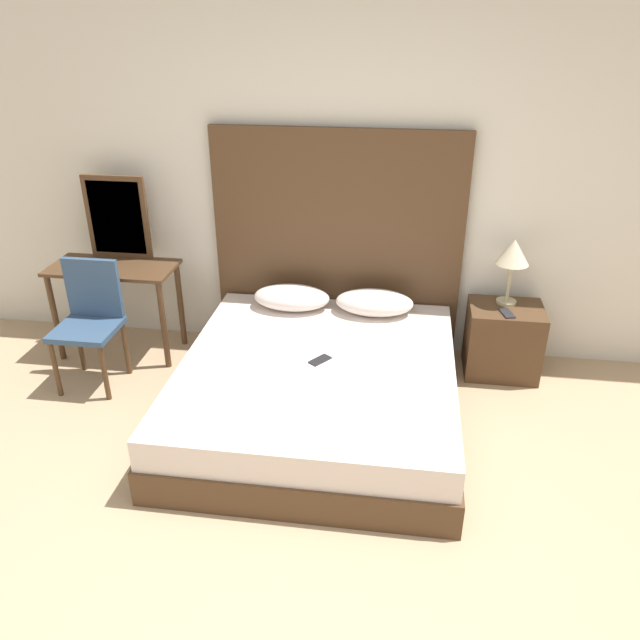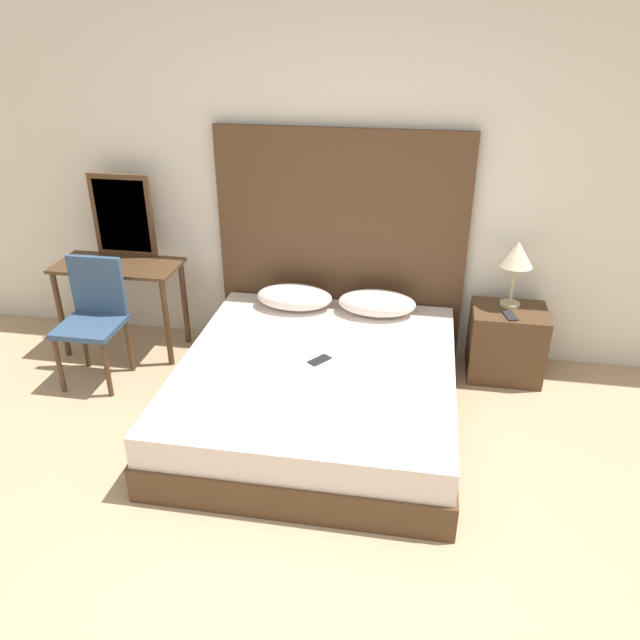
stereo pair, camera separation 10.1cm
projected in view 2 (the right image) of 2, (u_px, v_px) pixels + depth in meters
name	position (u px, v px, depth m)	size (l,w,h in m)	color
ground_plane	(290.00, 609.00, 2.83)	(16.00, 16.00, 0.00)	tan
wall_back	(362.00, 177.00, 4.48)	(10.00, 0.06, 2.70)	silver
bed	(317.00, 390.00, 4.07)	(1.77, 1.95, 0.42)	#4C331E
headboard	(341.00, 245.00, 4.66)	(1.85, 0.05, 1.70)	#4C331E
pillow_left	(294.00, 297.00, 4.65)	(0.57, 0.33, 0.17)	silver
pillow_right	(377.00, 303.00, 4.56)	(0.57, 0.33, 0.17)	silver
phone_on_bed	(320.00, 360.00, 3.98)	(0.15, 0.16, 0.01)	#232328
nightstand	(506.00, 343.00, 4.53)	(0.52, 0.42, 0.53)	#4C331E
table_lamp	(517.00, 256.00, 4.31)	(0.23, 0.23, 0.49)	tan
phone_on_nightstand	(510.00, 316.00, 4.32)	(0.10, 0.16, 0.01)	#232328
vanity_desk	(120.00, 281.00, 4.73)	(0.93, 0.44, 0.72)	#4C331E
vanity_mirror	(123.00, 216.00, 4.70)	(0.48, 0.03, 0.63)	#4C331E
chair	(94.00, 313.00, 4.40)	(0.42, 0.41, 0.89)	#334C6B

